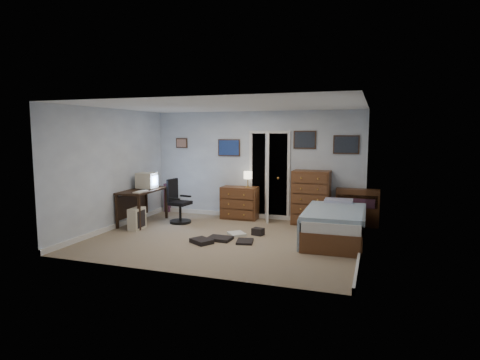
% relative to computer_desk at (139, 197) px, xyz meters
% --- Properties ---
extents(floor, '(5.00, 4.00, 0.02)m').
position_rel_computer_desk_xyz_m(floor, '(2.29, -0.64, -0.59)').
color(floor, gray).
rests_on(floor, ground).
extents(computer_desk, '(0.66, 1.33, 0.75)m').
position_rel_computer_desk_xyz_m(computer_desk, '(0.00, 0.00, 0.00)').
color(computer_desk, black).
rests_on(computer_desk, floor).
extents(crt_monitor, '(0.41, 0.38, 0.36)m').
position_rel_computer_desk_xyz_m(crt_monitor, '(0.11, 0.15, 0.36)').
color(crt_monitor, beige).
rests_on(crt_monitor, computer_desk).
extents(keyboard, '(0.17, 0.41, 0.02)m').
position_rel_computer_desk_xyz_m(keyboard, '(0.27, -0.35, 0.19)').
color(keyboard, beige).
rests_on(keyboard, computer_desk).
extents(pc_tower, '(0.23, 0.43, 0.45)m').
position_rel_computer_desk_xyz_m(pc_tower, '(0.29, -0.55, -0.35)').
color(pc_tower, beige).
rests_on(pc_tower, floor).
extents(office_chair, '(0.53, 0.53, 0.98)m').
position_rel_computer_desk_xyz_m(office_chair, '(0.81, 0.29, -0.20)').
color(office_chair, black).
rests_on(office_chair, floor).
extents(media_stack, '(0.15, 0.15, 0.72)m').
position_rel_computer_desk_xyz_m(media_stack, '(-0.03, 1.33, -0.22)').
color(media_stack, maroon).
rests_on(media_stack, floor).
extents(low_dresser, '(0.86, 0.45, 0.75)m').
position_rel_computer_desk_xyz_m(low_dresser, '(1.98, 1.14, -0.20)').
color(low_dresser, brown).
rests_on(low_dresser, floor).
extents(table_lamp, '(0.19, 0.19, 0.37)m').
position_rel_computer_desk_xyz_m(table_lamp, '(2.18, 1.14, 0.44)').
color(table_lamp, gold).
rests_on(table_lamp, low_dresser).
extents(doorway, '(0.96, 1.12, 2.05)m').
position_rel_computer_desk_xyz_m(doorway, '(2.64, 1.63, 0.42)').
color(doorway, black).
rests_on(doorway, floor).
extents(tall_dresser, '(0.81, 0.48, 1.19)m').
position_rel_computer_desk_xyz_m(tall_dresser, '(3.64, 1.11, 0.01)').
color(tall_dresser, brown).
rests_on(tall_dresser, floor).
extents(headboard_bookcase, '(0.91, 0.26, 0.81)m').
position_rel_computer_desk_xyz_m(headboard_bookcase, '(4.62, 1.22, -0.15)').
color(headboard_bookcase, brown).
rests_on(headboard_bookcase, floor).
extents(bed, '(1.13, 2.04, 0.66)m').
position_rel_computer_desk_xyz_m(bed, '(4.27, -0.09, -0.27)').
color(bed, brown).
rests_on(bed, floor).
extents(wall_posters, '(4.38, 0.04, 0.60)m').
position_rel_computer_desk_xyz_m(wall_posters, '(2.86, 1.34, 1.17)').
color(wall_posters, '#331E11').
rests_on(wall_posters, floor).
extents(floor_clutter, '(1.17, 1.23, 0.14)m').
position_rel_computer_desk_xyz_m(floor_clutter, '(2.36, -0.69, -0.54)').
color(floor_clutter, silver).
rests_on(floor_clutter, floor).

